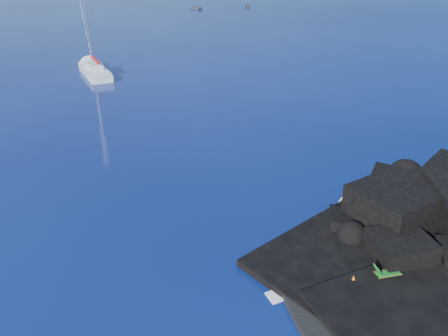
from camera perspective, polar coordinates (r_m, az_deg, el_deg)
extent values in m
cube|color=black|center=(24.28, 18.83, -16.76)|extent=(9.08, 6.86, 0.70)
cube|color=white|center=(23.34, 17.90, -17.42)|extent=(1.98, 1.05, 0.05)
cone|color=orange|center=(24.58, 16.55, -13.80)|extent=(0.44, 0.44, 0.54)
cube|color=#2C2B31|center=(139.87, -3.67, 20.04)|extent=(2.73, 4.76, 0.61)
cube|color=black|center=(143.80, 3.10, 20.24)|extent=(2.62, 4.53, 0.58)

